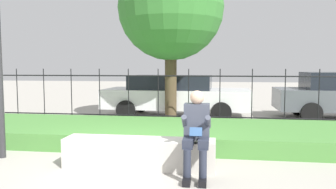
# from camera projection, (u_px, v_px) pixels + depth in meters

# --- Properties ---
(ground_plane) EXTENTS (60.00, 60.00, 0.00)m
(ground_plane) POSITION_uv_depth(u_px,v_px,m) (122.00, 167.00, 5.34)
(ground_plane) COLOR #A8A399
(stone_bench) EXTENTS (2.44, 0.48, 0.48)m
(stone_bench) POSITION_uv_depth(u_px,v_px,m) (139.00, 155.00, 5.28)
(stone_bench) COLOR beige
(stone_bench) RESTS_ON ground_plane
(person_seated_reader) EXTENTS (0.42, 0.73, 1.28)m
(person_seated_reader) POSITION_uv_depth(u_px,v_px,m) (196.00, 130.00, 4.84)
(person_seated_reader) COLOR black
(person_seated_reader) RESTS_ON ground_plane
(grass_berm) EXTENTS (10.95, 2.49, 0.34)m
(grass_berm) POSITION_uv_depth(u_px,v_px,m) (146.00, 133.00, 7.25)
(grass_berm) COLOR #4C893D
(grass_berm) RESTS_ON ground_plane
(iron_fence) EXTENTS (8.95, 0.03, 1.58)m
(iron_fence) POSITION_uv_depth(u_px,v_px,m) (158.00, 97.00, 8.73)
(iron_fence) COLOR black
(iron_fence) RESTS_ON ground_plane
(car_parked_center) EXTENTS (4.71, 2.06, 1.34)m
(car_parked_center) POSITION_uv_depth(u_px,v_px,m) (175.00, 95.00, 10.61)
(car_parked_center) COLOR silver
(car_parked_center) RESTS_ON ground_plane
(tree_behind_fence) EXTENTS (3.00, 3.00, 4.81)m
(tree_behind_fence) POSITION_uv_depth(u_px,v_px,m) (171.00, 8.00, 9.30)
(tree_behind_fence) COLOR #4C3D28
(tree_behind_fence) RESTS_ON ground_plane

